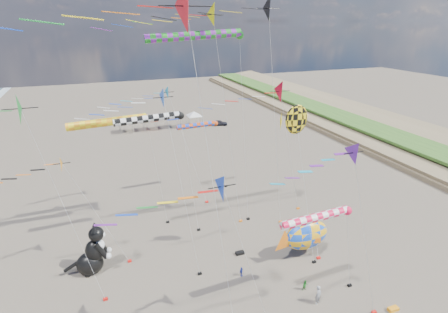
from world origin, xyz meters
TOP-DOWN VIEW (x-y plane):
  - delta_kite_0 at (-2.74, 18.62)m, footprint 14.13×2.35m
  - delta_kite_1 at (-4.94, 3.55)m, footprint 9.77×2.00m
  - delta_kite_2 at (6.88, 18.78)m, footprint 11.63×2.56m
  - delta_kite_3 at (-8.37, 3.06)m, footprint 12.99×2.85m
  - delta_kite_4 at (2.72, 16.77)m, footprint 14.98×2.64m
  - delta_kite_5 at (-7.77, 11.44)m, footprint 8.40×1.79m
  - delta_kite_6 at (-15.76, 11.20)m, footprint 9.30×2.44m
  - delta_kite_7 at (-16.00, 15.67)m, footprint 10.30×1.53m
  - delta_kite_8 at (-4.17, 24.51)m, footprint 10.39×1.71m
  - delta_kite_9 at (2.88, 1.94)m, footprint 8.99×1.63m
  - windsock_0 at (-6.84, 18.59)m, footprint 8.09×0.75m
  - windsock_1 at (3.43, 5.17)m, footprint 7.71×0.74m
  - windsock_2 at (-10.40, 21.44)m, footprint 9.40×0.87m
  - windsock_3 at (-1.90, 18.74)m, footprint 10.82×0.83m
  - windsock_4 at (0.62, 27.97)m, footprint 6.95×0.68m
  - angelfish_kite at (4.27, 11.07)m, footprint 3.74×3.02m
  - cat_inflatable at (-13.84, 15.49)m, footprint 3.89×2.19m
  - fish_inflatable at (6.19, 10.46)m, footprint 6.33×2.42m
  - person_adult at (3.68, 4.50)m, footprint 0.77×0.71m
  - child_green at (3.54, 6.19)m, footprint 0.51×0.41m
  - child_blue at (-1.00, 9.89)m, footprint 0.60×0.51m
  - kite_bag_1 at (0.17, 12.92)m, footprint 0.90×0.44m
  - kite_bag_2 at (9.03, 1.60)m, footprint 0.90×0.44m
  - tent_row at (1.50, 60.00)m, footprint 19.20×4.20m
  - parked_car at (14.36, 58.00)m, footprint 3.85×2.41m

SIDE VIEW (x-z plane):
  - kite_bag_1 at x=0.17m, z-range 0.00..0.30m
  - kite_bag_2 at x=9.03m, z-range 0.00..0.30m
  - child_blue at x=-1.00m, z-range 0.00..0.96m
  - child_green at x=3.54m, z-range 0.00..1.02m
  - parked_car at x=14.36m, z-range 0.00..1.22m
  - person_adult at x=3.68m, z-range 0.00..1.77m
  - fish_inflatable at x=6.19m, z-range 0.01..4.85m
  - cat_inflatable at x=-13.84m, z-range 0.00..5.05m
  - tent_row at x=1.50m, z-range 1.25..5.05m
  - windsock_1 at x=3.43m, z-range 3.81..12.26m
  - windsock_4 at x=0.62m, z-range 4.56..14.51m
  - delta_kite_7 at x=-16.00m, z-range 4.69..16.51m
  - delta_kite_1 at x=-4.94m, z-range 5.60..19.48m
  - windsock_2 at x=-10.40m, z-range 6.16..19.43m
  - windsock_0 at x=-6.84m, z-range 6.52..20.46m
  - angelfish_kite at x=4.27m, z-range 6.36..21.95m
  - delta_kite_8 at x=-4.17m, z-range 6.46..21.97m
  - delta_kite_9 at x=2.88m, z-range 6.53..22.06m
  - delta_kite_2 at x=6.88m, z-range 6.82..23.53m
  - delta_kite_5 at x=-7.77m, z-range 7.54..25.19m
  - delta_kite_6 at x=-15.76m, z-range 7.58..25.69m
  - windsock_3 at x=-1.90m, z-range 10.21..31.61m
  - delta_kite_0 at x=-2.74m, z-range 10.52..34.56m
  - delta_kite_3 at x=-8.37m, z-range 10.55..34.97m
  - delta_kite_4 at x=2.72m, z-range 10.75..35.50m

